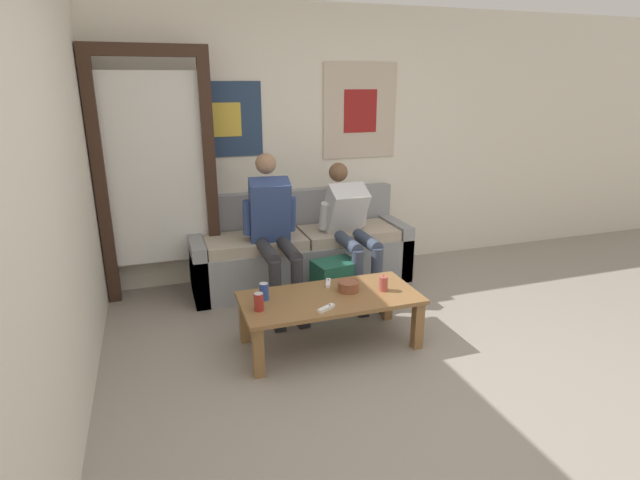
{
  "coord_description": "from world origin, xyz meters",
  "views": [
    {
      "loc": [
        -1.45,
        -2.22,
        1.86
      ],
      "look_at": [
        -0.25,
        1.32,
        0.67
      ],
      "focal_mm": 28.0,
      "sensor_mm": 36.0,
      "label": 1
    }
  ],
  "objects_px": {
    "couch": "(300,252)",
    "coffee_table": "(330,304)",
    "drink_can_blue": "(264,291)",
    "game_controller_near_right": "(326,308)",
    "backpack": "(336,286)",
    "pillar_candle": "(383,284)",
    "ceramic_bowl": "(348,285)",
    "person_seated_adult": "(273,226)",
    "drink_can_red": "(259,302)",
    "game_controller_near_left": "(328,283)",
    "person_seated_teen": "(350,224)"
  },
  "relations": [
    {
      "from": "drink_can_blue",
      "to": "game_controller_near_right",
      "type": "distance_m",
      "value": 0.47
    },
    {
      "from": "person_seated_adult",
      "to": "pillar_candle",
      "type": "bearing_deg",
      "value": -56.26
    },
    {
      "from": "person_seated_teen",
      "to": "drink_can_red",
      "type": "bearing_deg",
      "value": -136.94
    },
    {
      "from": "person_seated_teen",
      "to": "ceramic_bowl",
      "type": "xyz_separation_m",
      "value": [
        -0.36,
        -0.87,
        -0.2
      ]
    },
    {
      "from": "ceramic_bowl",
      "to": "pillar_candle",
      "type": "relative_size",
      "value": 1.34
    },
    {
      "from": "couch",
      "to": "backpack",
      "type": "relative_size",
      "value": 4.89
    },
    {
      "from": "drink_can_red",
      "to": "coffee_table",
      "type": "bearing_deg",
      "value": 7.3
    },
    {
      "from": "backpack",
      "to": "coffee_table",
      "type": "bearing_deg",
      "value": -114.31
    },
    {
      "from": "backpack",
      "to": "person_seated_adult",
      "type": "bearing_deg",
      "value": 147.16
    },
    {
      "from": "backpack",
      "to": "person_seated_teen",
      "type": "bearing_deg",
      "value": 52.82
    },
    {
      "from": "pillar_candle",
      "to": "ceramic_bowl",
      "type": "bearing_deg",
      "value": 162.05
    },
    {
      "from": "drink_can_red",
      "to": "pillar_candle",
      "type": "bearing_deg",
      "value": 2.07
    },
    {
      "from": "person_seated_adult",
      "to": "ceramic_bowl",
      "type": "xyz_separation_m",
      "value": [
        0.36,
        -0.83,
        -0.26
      ]
    },
    {
      "from": "backpack",
      "to": "drink_can_blue",
      "type": "height_order",
      "value": "drink_can_blue"
    },
    {
      "from": "drink_can_blue",
      "to": "ceramic_bowl",
      "type": "bearing_deg",
      "value": -4.21
    },
    {
      "from": "coffee_table",
      "to": "drink_can_blue",
      "type": "relative_size",
      "value": 10.34
    },
    {
      "from": "person_seated_adult",
      "to": "game_controller_near_left",
      "type": "bearing_deg",
      "value": -68.89
    },
    {
      "from": "coffee_table",
      "to": "pillar_candle",
      "type": "height_order",
      "value": "pillar_candle"
    },
    {
      "from": "coffee_table",
      "to": "person_seated_teen",
      "type": "height_order",
      "value": "person_seated_teen"
    },
    {
      "from": "coffee_table",
      "to": "game_controller_near_right",
      "type": "height_order",
      "value": "game_controller_near_right"
    },
    {
      "from": "person_seated_adult",
      "to": "pillar_candle",
      "type": "xyz_separation_m",
      "value": [
        0.61,
        -0.91,
        -0.25
      ]
    },
    {
      "from": "pillar_candle",
      "to": "drink_can_blue",
      "type": "relative_size",
      "value": 0.98
    },
    {
      "from": "backpack",
      "to": "game_controller_near_right",
      "type": "bearing_deg",
      "value": -114.8
    },
    {
      "from": "coffee_table",
      "to": "game_controller_near_left",
      "type": "relative_size",
      "value": 8.76
    },
    {
      "from": "couch",
      "to": "drink_can_blue",
      "type": "relative_size",
      "value": 16.53
    },
    {
      "from": "person_seated_adult",
      "to": "game_controller_near_left",
      "type": "distance_m",
      "value": 0.77
    },
    {
      "from": "couch",
      "to": "game_controller_near_left",
      "type": "xyz_separation_m",
      "value": [
        -0.08,
        -1.03,
        0.1
      ]
    },
    {
      "from": "game_controller_near_right",
      "to": "couch",
      "type": "bearing_deg",
      "value": 80.44
    },
    {
      "from": "game_controller_near_right",
      "to": "backpack",
      "type": "bearing_deg",
      "value": 65.2
    },
    {
      "from": "drink_can_red",
      "to": "person_seated_teen",
      "type": "bearing_deg",
      "value": 43.06
    },
    {
      "from": "ceramic_bowl",
      "to": "drink_can_blue",
      "type": "bearing_deg",
      "value": 175.79
    },
    {
      "from": "pillar_candle",
      "to": "drink_can_red",
      "type": "height_order",
      "value": "drink_can_red"
    },
    {
      "from": "ceramic_bowl",
      "to": "game_controller_near_right",
      "type": "distance_m",
      "value": 0.36
    },
    {
      "from": "drink_can_blue",
      "to": "game_controller_near_right",
      "type": "height_order",
      "value": "drink_can_blue"
    },
    {
      "from": "coffee_table",
      "to": "person_seated_teen",
      "type": "relative_size",
      "value": 1.12
    },
    {
      "from": "coffee_table",
      "to": "game_controller_near_left",
      "type": "distance_m",
      "value": 0.22
    },
    {
      "from": "backpack",
      "to": "game_controller_near_left",
      "type": "relative_size",
      "value": 2.86
    },
    {
      "from": "coffee_table",
      "to": "person_seated_teen",
      "type": "distance_m",
      "value": 1.09
    },
    {
      "from": "ceramic_bowl",
      "to": "game_controller_near_right",
      "type": "xyz_separation_m",
      "value": [
        -0.26,
        -0.25,
        -0.03
      ]
    },
    {
      "from": "couch",
      "to": "coffee_table",
      "type": "relative_size",
      "value": 1.6
    },
    {
      "from": "couch",
      "to": "game_controller_near_right",
      "type": "bearing_deg",
      "value": -99.56
    },
    {
      "from": "couch",
      "to": "backpack",
      "type": "height_order",
      "value": "couch"
    },
    {
      "from": "backpack",
      "to": "drink_can_blue",
      "type": "xyz_separation_m",
      "value": [
        -0.72,
        -0.48,
        0.25
      ]
    },
    {
      "from": "coffee_table",
      "to": "drink_can_blue",
      "type": "distance_m",
      "value": 0.49
    },
    {
      "from": "couch",
      "to": "game_controller_near_left",
      "type": "distance_m",
      "value": 1.04
    },
    {
      "from": "drink_can_blue",
      "to": "drink_can_red",
      "type": "bearing_deg",
      "value": -114.16
    },
    {
      "from": "ceramic_bowl",
      "to": "person_seated_teen",
      "type": "bearing_deg",
      "value": 67.6
    },
    {
      "from": "person_seated_adult",
      "to": "pillar_candle",
      "type": "relative_size",
      "value": 10.5
    },
    {
      "from": "backpack",
      "to": "drink_can_red",
      "type": "xyz_separation_m",
      "value": [
        -0.79,
        -0.64,
        0.25
      ]
    },
    {
      "from": "pillar_candle",
      "to": "couch",
      "type": "bearing_deg",
      "value": 101.73
    }
  ]
}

